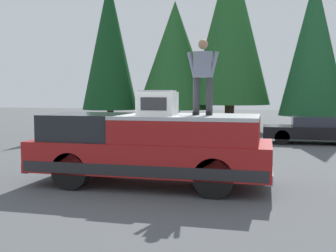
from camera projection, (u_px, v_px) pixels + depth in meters
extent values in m
plane|color=#4C4F51|center=(139.00, 181.00, 9.94)|extent=(90.00, 90.00, 0.00)
cube|color=maroon|center=(150.00, 155.00, 9.49)|extent=(2.00, 5.50, 0.70)
cube|color=#232326|center=(150.00, 163.00, 9.51)|extent=(2.01, 5.39, 0.24)
cube|color=black|center=(90.00, 126.00, 9.80)|extent=(1.84, 1.87, 0.60)
cube|color=maroon|center=(188.00, 130.00, 9.23)|extent=(1.92, 3.19, 0.52)
cube|color=#B7BABF|center=(188.00, 117.00, 9.21)|extent=(1.94, 3.19, 0.08)
cube|color=#232326|center=(47.00, 162.00, 10.15)|extent=(1.96, 0.16, 0.20)
cube|color=#B2B5BA|center=(269.00, 172.00, 8.88)|extent=(1.96, 0.16, 0.20)
cylinder|color=black|center=(71.00, 171.00, 9.07)|extent=(0.30, 0.84, 0.84)
cylinder|color=black|center=(101.00, 159.00, 10.71)|extent=(0.30, 0.84, 0.84)
cylinder|color=black|center=(214.00, 178.00, 8.31)|extent=(0.30, 0.84, 0.84)
cylinder|color=black|center=(223.00, 164.00, 9.96)|extent=(0.30, 0.84, 0.84)
cube|color=white|center=(157.00, 104.00, 9.17)|extent=(0.64, 0.84, 0.52)
cube|color=#2D2D30|center=(154.00, 104.00, 8.85)|extent=(0.01, 0.59, 0.29)
cube|color=#99999E|center=(157.00, 91.00, 9.14)|extent=(0.58, 0.76, 0.04)
cylinder|color=#333338|center=(209.00, 96.00, 9.13)|extent=(0.15, 0.15, 0.84)
cube|color=black|center=(209.00, 113.00, 9.13)|extent=(0.26, 0.11, 0.08)
cylinder|color=#333338|center=(196.00, 96.00, 9.21)|extent=(0.15, 0.15, 0.84)
cube|color=black|center=(196.00, 113.00, 9.20)|extent=(0.26, 0.11, 0.08)
cube|color=gray|center=(203.00, 65.00, 9.11)|extent=(0.24, 0.40, 0.58)
sphere|color=#A37A5B|center=(203.00, 44.00, 9.08)|extent=(0.22, 0.22, 0.22)
cylinder|color=gray|center=(214.00, 64.00, 9.03)|extent=(0.09, 0.23, 0.58)
cylinder|color=gray|center=(192.00, 65.00, 9.14)|extent=(0.09, 0.23, 0.58)
cube|color=black|center=(313.00, 132.00, 17.35)|extent=(1.64, 4.10, 0.50)
cube|color=#282D38|center=(315.00, 121.00, 17.29)|extent=(1.31, 1.89, 0.42)
cylinder|color=black|center=(282.00, 137.00, 16.96)|extent=(0.20, 0.62, 0.62)
cylinder|color=black|center=(281.00, 134.00, 18.36)|extent=(0.20, 0.62, 0.62)
cylinder|color=#4C3826|center=(312.00, 125.00, 21.03)|extent=(0.41, 0.41, 1.00)
cone|color=#1E562D|center=(314.00, 45.00, 20.71)|extent=(3.38, 3.38, 7.19)
cylinder|color=#4C3826|center=(229.00, 118.00, 22.91)|extent=(0.53, 0.53, 1.53)
cone|color=#235B28|center=(230.00, 26.00, 22.50)|extent=(4.43, 4.43, 8.70)
cylinder|color=#4C3826|center=(175.00, 120.00, 23.65)|extent=(0.53, 0.53, 1.23)
cone|color=#235B28|center=(175.00, 55.00, 23.35)|extent=(4.38, 4.38, 6.17)
cylinder|color=#4C3826|center=(110.00, 119.00, 24.19)|extent=(0.39, 0.39, 1.19)
cone|color=#14421E|center=(110.00, 44.00, 23.84)|extent=(3.24, 3.24, 7.70)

